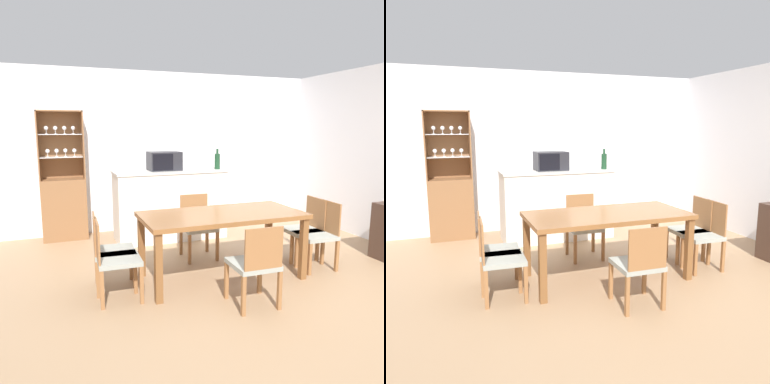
% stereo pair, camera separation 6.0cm
% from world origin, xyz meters
% --- Properties ---
extents(ground_plane, '(18.00, 18.00, 0.00)m').
position_xyz_m(ground_plane, '(0.00, 0.00, 0.00)').
color(ground_plane, '#A37F5B').
extents(wall_back, '(6.80, 0.06, 2.55)m').
position_xyz_m(wall_back, '(0.00, 2.63, 1.27)').
color(wall_back, silver).
rests_on(wall_back, ground_plane).
extents(kitchen_counter, '(1.67, 0.61, 1.04)m').
position_xyz_m(kitchen_counter, '(-0.20, 1.91, 0.52)').
color(kitchen_counter, white).
rests_on(kitchen_counter, ground_plane).
extents(display_cabinet, '(0.64, 0.35, 1.91)m').
position_xyz_m(display_cabinet, '(-1.70, 2.43, 0.60)').
color(display_cabinet, brown).
rests_on(display_cabinet, ground_plane).
extents(dining_table, '(1.77, 0.83, 0.74)m').
position_xyz_m(dining_table, '(-0.13, 0.24, 0.66)').
color(dining_table, brown).
rests_on(dining_table, ground_plane).
extents(dining_chair_head_near, '(0.42, 0.42, 0.80)m').
position_xyz_m(dining_chair_head_near, '(-0.13, -0.49, 0.41)').
color(dining_chair_head_near, '#999E93').
rests_on(dining_chair_head_near, ground_plane).
extents(dining_chair_side_left_far, '(0.44, 0.44, 0.80)m').
position_xyz_m(dining_chair_side_left_far, '(-1.33, 0.37, 0.41)').
color(dining_chair_side_left_far, '#999E93').
rests_on(dining_chair_side_left_far, ground_plane).
extents(dining_chair_side_right_far, '(0.43, 0.43, 0.80)m').
position_xyz_m(dining_chair_side_right_far, '(1.08, 0.36, 0.41)').
color(dining_chair_side_right_far, '#999E93').
rests_on(dining_chair_side_right_far, ground_plane).
extents(dining_chair_head_far, '(0.42, 0.42, 0.80)m').
position_xyz_m(dining_chair_head_far, '(-0.12, 0.97, 0.41)').
color(dining_chair_head_far, '#999E93').
rests_on(dining_chair_head_far, ground_plane).
extents(dining_chair_side_right_near, '(0.43, 0.43, 0.80)m').
position_xyz_m(dining_chair_side_right_near, '(1.08, 0.11, 0.41)').
color(dining_chair_side_right_near, '#999E93').
rests_on(dining_chair_side_right_near, ground_plane).
extents(dining_chair_side_left_near, '(0.42, 0.42, 0.80)m').
position_xyz_m(dining_chair_side_left_near, '(-1.33, 0.12, 0.41)').
color(dining_chair_side_left_near, '#999E93').
rests_on(dining_chair_side_left_near, ground_plane).
extents(microwave, '(0.47, 0.35, 0.27)m').
position_xyz_m(microwave, '(-0.28, 1.94, 1.18)').
color(microwave, '#232328').
rests_on(microwave, kitchen_counter).
extents(wine_bottle, '(0.08, 0.08, 0.31)m').
position_xyz_m(wine_bottle, '(0.52, 1.80, 1.16)').
color(wine_bottle, '#193D23').
rests_on(wine_bottle, kitchen_counter).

